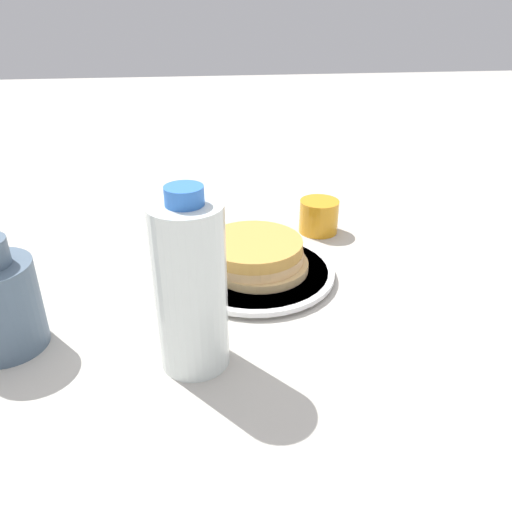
% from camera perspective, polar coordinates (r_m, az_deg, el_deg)
% --- Properties ---
extents(ground_plane, '(4.00, 4.00, 0.00)m').
position_cam_1_polar(ground_plane, '(0.69, 1.21, -3.24)').
color(ground_plane, '#BCB7AD').
extents(plate, '(0.22, 0.22, 0.01)m').
position_cam_1_polar(plate, '(0.71, 0.00, -1.86)').
color(plate, white).
rests_on(plate, ground_plane).
extents(pancake_stack, '(0.15, 0.14, 0.04)m').
position_cam_1_polar(pancake_stack, '(0.70, -0.05, 0.19)').
color(pancake_stack, '#DCB678').
rests_on(pancake_stack, plate).
extents(juice_glass, '(0.07, 0.07, 0.06)m').
position_cam_1_polar(juice_glass, '(0.84, 7.19, 4.53)').
color(juice_glass, orange).
rests_on(juice_glass, ground_plane).
extents(water_bottle_near, '(0.07, 0.07, 0.20)m').
position_cam_1_polar(water_bottle_near, '(0.51, -7.48, -3.50)').
color(water_bottle_near, silver).
rests_on(water_bottle_near, ground_plane).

